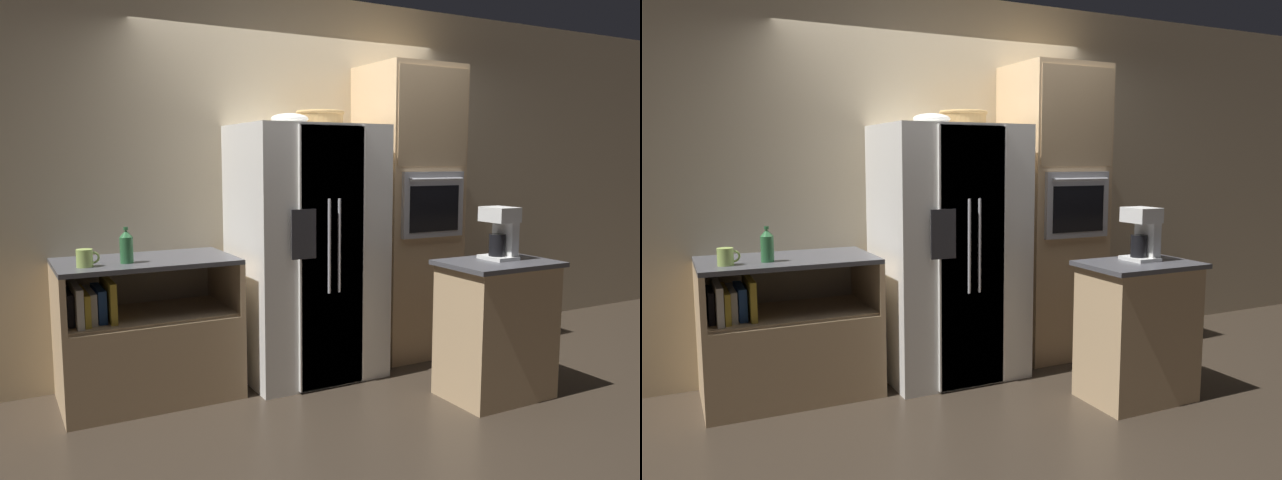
% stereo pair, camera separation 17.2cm
% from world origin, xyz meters
% --- Properties ---
extents(ground_plane, '(20.00, 20.00, 0.00)m').
position_xyz_m(ground_plane, '(0.00, 0.00, 0.00)').
color(ground_plane, '#382D23').
extents(wall_back, '(12.00, 0.06, 2.80)m').
position_xyz_m(wall_back, '(0.00, 0.52, 1.40)').
color(wall_back, beige).
rests_on(wall_back, ground_plane).
extents(counter_left, '(1.11, 0.68, 0.92)m').
position_xyz_m(counter_left, '(-1.28, 0.15, 0.34)').
color(counter_left, tan).
rests_on(counter_left, ground_plane).
extents(refrigerator, '(0.98, 0.82, 1.80)m').
position_xyz_m(refrigerator, '(-0.13, 0.09, 0.90)').
color(refrigerator, white).
rests_on(refrigerator, ground_plane).
extents(wall_oven, '(0.67, 0.69, 2.28)m').
position_xyz_m(wall_oven, '(0.81, 0.17, 1.14)').
color(wall_oven, tan).
rests_on(wall_oven, ground_plane).
extents(island_counter, '(0.73, 0.51, 0.91)m').
position_xyz_m(island_counter, '(0.76, -0.92, 0.46)').
color(island_counter, tan).
rests_on(island_counter, ground_plane).
extents(wicker_basket, '(0.35, 0.35, 0.11)m').
position_xyz_m(wicker_basket, '(0.03, 0.18, 1.86)').
color(wicker_basket, tan).
rests_on(wicker_basket, refrigerator).
extents(fruit_bowl, '(0.26, 0.26, 0.08)m').
position_xyz_m(fruit_bowl, '(-0.26, 0.07, 1.84)').
color(fruit_bowl, white).
rests_on(fruit_bowl, refrigerator).
extents(bottle_tall, '(0.08, 0.08, 0.23)m').
position_xyz_m(bottle_tall, '(-1.40, 0.04, 1.03)').
color(bottle_tall, '#33723F').
rests_on(bottle_tall, counter_left).
extents(mug, '(0.13, 0.10, 0.11)m').
position_xyz_m(mug, '(-1.65, 0.01, 0.98)').
color(mug, '#B2D166').
rests_on(mug, counter_left).
extents(coffee_maker, '(0.18, 0.21, 0.35)m').
position_xyz_m(coffee_maker, '(0.82, -0.87, 1.10)').
color(coffee_maker, white).
rests_on(coffee_maker, island_counter).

